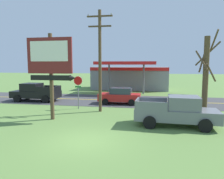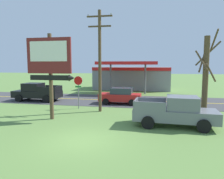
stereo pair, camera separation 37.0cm
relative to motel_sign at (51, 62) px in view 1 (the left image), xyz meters
The scene contains 11 objects.
ground_plane 6.65m from the motel_sign, 46.36° to the right, with size 180.00×180.00×0.00m, color #5B7F3D.
road_asphalt 10.71m from the motel_sign, 68.64° to the left, with size 140.00×8.00×0.02m, color #3D3D3F.
road_centre_line 10.71m from the motel_sign, 68.64° to the left, with size 126.00×0.20×0.01m, color gold.
motel_sign is the anchor object (origin of this frame).
stop_sign 4.60m from the motel_sign, 82.31° to the left, with size 0.80×0.08×2.95m.
utility_pole 4.36m from the motel_sign, 50.70° to the left, with size 2.14×0.26×8.39m.
bare_tree 11.11m from the motel_sign, 11.83° to the left, with size 1.88×1.89×6.39m.
gas_station 21.35m from the motel_sign, 80.30° to the left, with size 12.00×11.50×4.40m.
pickup_grey_parked_on_lawn 9.19m from the motel_sign, ahead, with size 5.29×2.43×1.96m.
pickup_black_on_road 9.60m from the motel_sign, 127.22° to the left, with size 5.20×2.24×1.96m.
car_red_near_lane 8.83m from the motel_sign, 61.77° to the left, with size 4.20×2.00×1.64m.
Camera 1 is at (3.32, -10.31, 3.93)m, focal length 34.28 mm.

